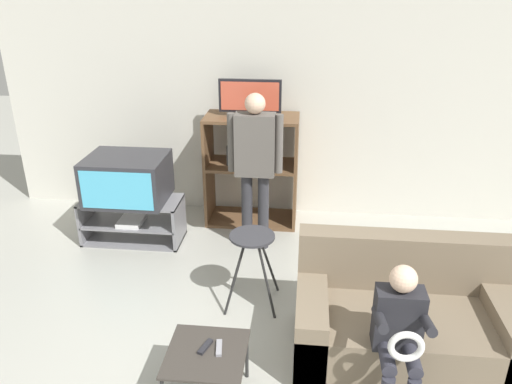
# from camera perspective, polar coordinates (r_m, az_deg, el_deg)

# --- Properties ---
(wall_back) EXTENTS (6.40, 0.06, 2.60)m
(wall_back) POSITION_cam_1_polar(r_m,az_deg,el_deg) (5.59, 3.38, 10.21)
(wall_back) COLOR silver
(wall_back) RESTS_ON ground_plane
(tv_stand) EXTENTS (1.02, 0.46, 0.46)m
(tv_stand) POSITION_cam_1_polar(r_m,az_deg,el_deg) (5.39, -13.89, -3.16)
(tv_stand) COLOR slate
(tv_stand) RESTS_ON ground_plane
(television_main) EXTENTS (0.79, 0.64, 0.46)m
(television_main) POSITION_cam_1_polar(r_m,az_deg,el_deg) (5.22, -14.48, 1.50)
(television_main) COLOR #2D2D33
(television_main) RESTS_ON tv_stand
(media_shelf) EXTENTS (1.00, 0.52, 1.22)m
(media_shelf) POSITION_cam_1_polar(r_m,az_deg,el_deg) (5.50, -0.49, 2.63)
(media_shelf) COLOR brown
(media_shelf) RESTS_ON ground_plane
(television_flat) EXTENTS (0.66, 0.20, 0.39)m
(television_flat) POSITION_cam_1_polar(r_m,az_deg,el_deg) (5.29, -0.69, 10.59)
(television_flat) COLOR black
(television_flat) RESTS_ON media_shelf
(folding_stool) EXTENTS (0.44, 0.41, 0.66)m
(folding_stool) POSITION_cam_1_polar(r_m,az_deg,el_deg) (4.10, -0.45, -6.34)
(folding_stool) COLOR black
(folding_stool) RESTS_ON ground_plane
(snack_table) EXTENTS (0.50, 0.50, 0.39)m
(snack_table) POSITION_cam_1_polar(r_m,az_deg,el_deg) (3.35, -5.67, -18.27)
(snack_table) COLOR #38332D
(snack_table) RESTS_ON ground_plane
(remote_control_black) EXTENTS (0.08, 0.15, 0.02)m
(remote_control_black) POSITION_cam_1_polar(r_m,az_deg,el_deg) (3.35, -5.80, -17.17)
(remote_control_black) COLOR #232328
(remote_control_black) RESTS_ON snack_table
(remote_control_white) EXTENTS (0.06, 0.15, 0.02)m
(remote_control_white) POSITION_cam_1_polar(r_m,az_deg,el_deg) (3.33, -4.24, -17.34)
(remote_control_white) COLOR gray
(remote_control_white) RESTS_ON snack_table
(couch) EXTENTS (1.55, 0.86, 0.84)m
(couch) POSITION_cam_1_polar(r_m,az_deg,el_deg) (3.88, 16.48, -13.93)
(couch) COLOR #756651
(couch) RESTS_ON ground_plane
(person_standing_adult) EXTENTS (0.53, 0.20, 1.60)m
(person_standing_adult) POSITION_cam_1_polar(r_m,az_deg,el_deg) (4.80, -0.11, 3.89)
(person_standing_adult) COLOR #2D2D33
(person_standing_adult) RESTS_ON ground_plane
(person_seated_child) EXTENTS (0.33, 0.43, 0.99)m
(person_seated_child) POSITION_cam_1_polar(r_m,az_deg,el_deg) (3.29, 16.07, -14.98)
(person_seated_child) COLOR #2D2D38
(person_seated_child) RESTS_ON ground_plane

